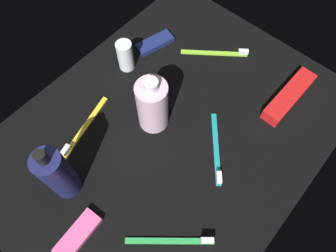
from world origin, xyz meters
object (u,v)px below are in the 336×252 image
(deodorant_stick, at_px, (125,56))
(snack_bar_pink, at_px, (78,235))
(toothbrush_lime, at_px, (218,52))
(toothbrush_yellow, at_px, (83,129))
(toothpaste_box_red, at_px, (289,96))
(toothbrush_teal, at_px, (217,152))
(snack_bar_navy, at_px, (155,43))
(toothbrush_green, at_px, (175,241))
(lotion_bottle, at_px, (58,174))
(bodywash_bottle, at_px, (153,105))

(deodorant_stick, distance_m, snack_bar_pink, 0.44)
(toothbrush_lime, bearing_deg, deodorant_stick, -39.16)
(toothbrush_yellow, height_order, toothpaste_box_red, toothpaste_box_red)
(toothbrush_teal, relative_size, snack_bar_navy, 1.38)
(toothbrush_yellow, bearing_deg, toothbrush_lime, 165.66)
(deodorant_stick, distance_m, toothbrush_green, 0.46)
(toothbrush_teal, xyz_separation_m, snack_bar_pink, (0.33, -0.10, 0.00))
(toothbrush_lime, relative_size, toothbrush_green, 1.04)
(lotion_bottle, height_order, snack_bar_pink, lotion_bottle)
(bodywash_bottle, height_order, snack_bar_navy, bodywash_bottle)
(toothbrush_teal, bearing_deg, toothbrush_lime, -143.76)
(deodorant_stick, distance_m, toothbrush_lime, 0.25)
(toothpaste_box_red, height_order, snack_bar_pink, toothpaste_box_red)
(deodorant_stick, height_order, toothbrush_teal, deodorant_stick)
(toothbrush_teal, bearing_deg, snack_bar_navy, -114.26)
(lotion_bottle, relative_size, bodywash_bottle, 1.12)
(toothbrush_green, relative_size, toothbrush_yellow, 0.81)
(deodorant_stick, xyz_separation_m, toothpaste_box_red, (-0.19, 0.38, -0.03))
(toothbrush_lime, bearing_deg, snack_bar_pink, 7.16)
(bodywash_bottle, xyz_separation_m, toothbrush_green, (0.18, 0.22, -0.07))
(toothpaste_box_red, xyz_separation_m, snack_bar_navy, (0.09, -0.37, -0.01))
(toothbrush_lime, relative_size, toothbrush_yellow, 0.84)
(toothbrush_green, bearing_deg, toothpaste_box_red, -179.04)
(toothbrush_teal, distance_m, snack_bar_pink, 0.35)
(toothpaste_box_red, bearing_deg, toothbrush_green, 2.18)
(toothpaste_box_red, bearing_deg, snack_bar_navy, -75.68)
(toothbrush_yellow, distance_m, snack_bar_pink, 0.24)
(toothbrush_yellow, relative_size, snack_bar_pink, 1.71)
(snack_bar_pink, bearing_deg, toothbrush_green, 123.06)
(toothbrush_lime, bearing_deg, toothbrush_yellow, -14.34)
(lotion_bottle, xyz_separation_m, bodywash_bottle, (-0.24, 0.03, -0.01))
(toothbrush_yellow, height_order, snack_bar_pink, toothbrush_yellow)
(lotion_bottle, xyz_separation_m, snack_bar_pink, (0.06, 0.10, -0.07))
(toothbrush_green, height_order, snack_bar_navy, toothbrush_green)
(toothbrush_green, bearing_deg, lotion_bottle, -75.42)
(bodywash_bottle, relative_size, snack_bar_pink, 1.56)
(snack_bar_pink, relative_size, snack_bar_navy, 1.00)
(deodorant_stick, bearing_deg, lotion_bottle, 22.69)
(lotion_bottle, bearing_deg, toothbrush_yellow, -145.03)
(bodywash_bottle, xyz_separation_m, toothbrush_teal, (-0.03, 0.17, -0.07))
(toothbrush_teal, bearing_deg, bodywash_bottle, -79.07)
(toothbrush_teal, height_order, toothbrush_yellow, same)
(toothbrush_lime, relative_size, snack_bar_navy, 1.44)
(toothbrush_lime, bearing_deg, toothbrush_green, 27.00)
(bodywash_bottle, relative_size, toothpaste_box_red, 0.92)
(toothbrush_green, bearing_deg, toothbrush_teal, -165.53)
(toothbrush_yellow, height_order, snack_bar_navy, toothbrush_yellow)
(deodorant_stick, bearing_deg, snack_bar_navy, 176.77)
(toothbrush_lime, relative_size, toothpaste_box_red, 0.85)
(bodywash_bottle, xyz_separation_m, snack_bar_pink, (0.30, 0.06, -0.07))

